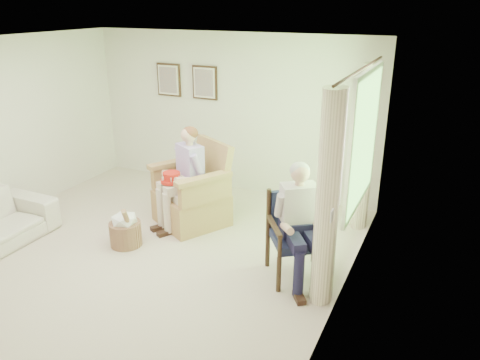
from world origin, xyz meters
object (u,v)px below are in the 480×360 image
(wicker_armchair, at_px, (193,198))
(person_dark, at_px, (297,216))
(red_hat, at_px, (172,178))
(person_wicker, at_px, (186,171))
(hatbox, at_px, (125,229))
(wood_armchair, at_px, (301,232))

(wicker_armchair, bearing_deg, person_dark, 5.46)
(wicker_armchair, height_order, red_hat, wicker_armchair)
(red_hat, bearing_deg, person_wicker, 52.33)
(hatbox, bearing_deg, person_wicker, 61.91)
(wood_armchair, xyz_separation_m, person_wicker, (-1.85, 0.51, 0.31))
(wood_armchair, bearing_deg, hatbox, 153.34)
(wood_armchair, relative_size, red_hat, 3.23)
(wood_armchair, xyz_separation_m, hatbox, (-2.29, -0.33, -0.30))
(person_wicker, bearing_deg, wood_armchair, 14.21)
(wood_armchair, xyz_separation_m, person_dark, (-0.00, -0.16, 0.27))
(wood_armchair, bearing_deg, wicker_armchair, 125.36)
(wicker_armchair, relative_size, red_hat, 3.88)
(person_dark, bearing_deg, red_hat, 130.77)
(red_hat, bearing_deg, person_dark, -14.30)
(person_wicker, bearing_deg, hatbox, -88.56)
(wood_armchair, relative_size, person_dark, 0.72)
(wood_armchair, distance_m, red_hat, 2.02)
(red_hat, xyz_separation_m, hatbox, (-0.32, -0.67, -0.53))
(person_dark, relative_size, hatbox, 2.24)
(red_hat, bearing_deg, hatbox, -115.41)
(wicker_armchair, xyz_separation_m, person_wicker, (0.00, -0.16, 0.47))
(hatbox, bearing_deg, person_dark, 4.24)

